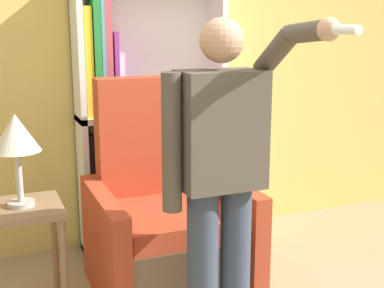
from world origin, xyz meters
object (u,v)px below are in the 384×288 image
Objects in this scene: person_standing at (221,173)px; table_lamp at (16,137)px; side_table at (23,230)px; armchair at (166,226)px; bookcase at (132,120)px.

person_standing reaches higher than table_lamp.
table_lamp is (0.00, 0.00, 0.50)m from side_table.
armchair is 0.92m from person_standing.
person_standing reaches higher than armchair.
bookcase is 1.20m from side_table.
side_table is at bearing 0.00° from table_lamp.
armchair is 1.91× the size of side_table.
armchair reaches higher than side_table.
person_standing is 2.44× the size of side_table.
side_table is at bearing -137.06° from bookcase.
side_table is (-0.85, 0.63, -0.39)m from person_standing.
person_standing is (0.03, -1.39, -0.02)m from bookcase.
table_lamp is at bearing 0.00° from side_table.
side_table is 1.37× the size of table_lamp.
person_standing reaches higher than side_table.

